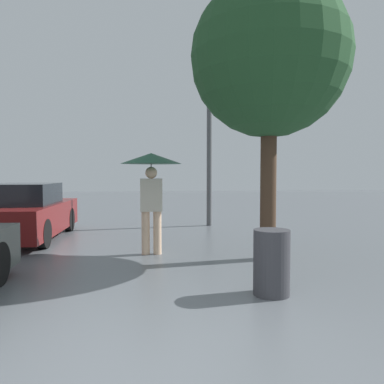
{
  "coord_description": "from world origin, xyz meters",
  "views": [
    {
      "loc": [
        -0.16,
        -2.84,
        1.6
      ],
      "look_at": [
        0.62,
        4.54,
        1.23
      ],
      "focal_mm": 35.0,
      "sensor_mm": 36.0,
      "label": 1
    }
  ],
  "objects_px": {
    "pedestrian": "(151,173)",
    "trash_bin": "(272,262)",
    "tree": "(270,59)",
    "parked_car_farthest": "(26,213)",
    "street_lamp": "(209,132)"
  },
  "relations": [
    {
      "from": "parked_car_farthest",
      "to": "street_lamp",
      "type": "height_order",
      "value": "street_lamp"
    },
    {
      "from": "pedestrian",
      "to": "trash_bin",
      "type": "bearing_deg",
      "value": -59.29
    },
    {
      "from": "parked_car_farthest",
      "to": "tree",
      "type": "relative_size",
      "value": 0.76
    },
    {
      "from": "tree",
      "to": "street_lamp",
      "type": "relative_size",
      "value": 1.03
    },
    {
      "from": "tree",
      "to": "street_lamp",
      "type": "xyz_separation_m",
      "value": [
        -0.42,
        4.54,
        -0.84
      ]
    },
    {
      "from": "tree",
      "to": "parked_car_farthest",
      "type": "bearing_deg",
      "value": 153.14
    },
    {
      "from": "pedestrian",
      "to": "street_lamp",
      "type": "bearing_deg",
      "value": 65.91
    },
    {
      "from": "tree",
      "to": "trash_bin",
      "type": "distance_m",
      "value": 3.86
    },
    {
      "from": "pedestrian",
      "to": "trash_bin",
      "type": "distance_m",
      "value": 3.31
    },
    {
      "from": "pedestrian",
      "to": "trash_bin",
      "type": "xyz_separation_m",
      "value": [
        1.58,
        -2.65,
        -1.18
      ]
    },
    {
      "from": "parked_car_farthest",
      "to": "tree",
      "type": "height_order",
      "value": "tree"
    },
    {
      "from": "pedestrian",
      "to": "trash_bin",
      "type": "height_order",
      "value": "pedestrian"
    },
    {
      "from": "street_lamp",
      "to": "trash_bin",
      "type": "distance_m",
      "value": 6.98
    },
    {
      "from": "street_lamp",
      "to": "trash_bin",
      "type": "relative_size",
      "value": 5.75
    },
    {
      "from": "pedestrian",
      "to": "parked_car_farthest",
      "type": "distance_m",
      "value": 3.74
    }
  ]
}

